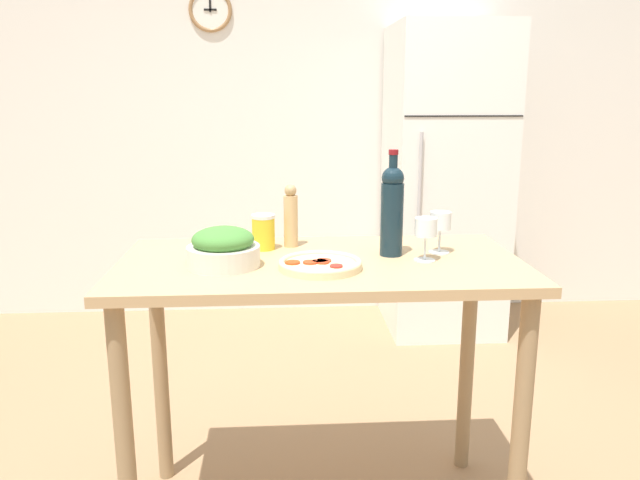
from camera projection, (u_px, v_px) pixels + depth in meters
wall_back at (298, 122)px, 4.18m from camera, size 6.40×0.08×2.60m
refrigerator at (444, 181)px, 3.92m from camera, size 0.69×0.74×1.90m
prep_counter at (321, 304)px, 2.07m from camera, size 1.32×0.68×0.96m
wine_bottle at (392, 208)px, 2.07m from camera, size 0.08×0.08×0.35m
wine_glass_near at (426, 230)px, 2.01m from camera, size 0.07×0.07×0.14m
wine_glass_far at (440, 223)px, 2.11m from camera, size 0.07×0.07×0.14m
pepper_mill at (291, 217)px, 2.20m from camera, size 0.05×0.05×0.22m
salad_bowl at (223, 248)px, 1.96m from camera, size 0.23×0.23×0.13m
homemade_pizza at (320, 264)px, 1.94m from camera, size 0.26×0.26×0.03m
salt_canister at (263, 232)px, 2.17m from camera, size 0.08×0.08×0.12m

